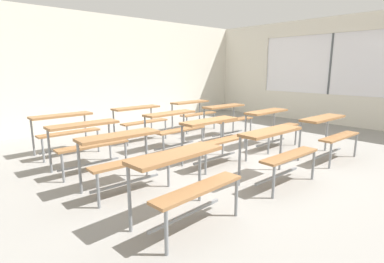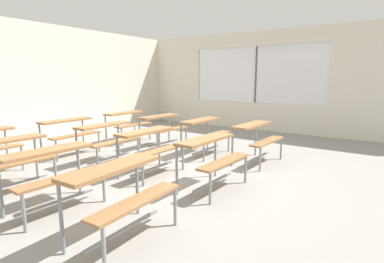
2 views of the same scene
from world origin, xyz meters
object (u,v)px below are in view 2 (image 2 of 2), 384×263
at_px(desk_bench_r0c1, 212,151).
at_px(desk_bench_r1c1, 150,141).
at_px(desk_bench_r1c2, 205,128).
at_px(desk_bench_r1c0, 52,165).
at_px(desk_bench_r3c2, 127,119).
at_px(desk_bench_r3c1, 69,128).
at_px(desk_bench_r0c0, 120,185).
at_px(desk_bench_r2c1, 107,134).
at_px(desk_bench_r0c2, 257,134).
at_px(desk_bench_r2c2, 163,123).
at_px(desk_bench_r2c0, 8,152).

height_order(desk_bench_r0c1, desk_bench_r1c1, same).
xyz_separation_m(desk_bench_r1c1, desk_bench_r1c2, (1.65, -0.01, 0.00)).
distance_m(desk_bench_r1c0, desk_bench_r1c1, 1.70).
bearing_deg(desk_bench_r1c0, desk_bench_r3c2, 36.36).
bearing_deg(desk_bench_r3c1, desk_bench_r0c1, -90.18).
height_order(desk_bench_r0c0, desk_bench_r1c0, same).
bearing_deg(desk_bench_r1c2, desk_bench_r1c1, 179.57).
distance_m(desk_bench_r2c1, desk_bench_r3c1, 1.17).
height_order(desk_bench_r1c0, desk_bench_r3c2, same).
xyz_separation_m(desk_bench_r3c1, desk_bench_r3c2, (1.66, 0.03, 0.00)).
relative_size(desk_bench_r0c2, desk_bench_r2c2, 1.00).
bearing_deg(desk_bench_r0c1, desk_bench_r1c0, 146.17).
relative_size(desk_bench_r0c0, desk_bench_r2c0, 1.02).
bearing_deg(desk_bench_r3c1, desk_bench_r0c2, -64.55).
height_order(desk_bench_r2c1, desk_bench_r3c2, same).
bearing_deg(desk_bench_r0c2, desk_bench_r2c1, 127.47).
relative_size(desk_bench_r1c0, desk_bench_r2c1, 1.00).
relative_size(desk_bench_r0c2, desk_bench_r1c2, 1.01).
relative_size(desk_bench_r0c0, desk_bench_r3c2, 1.01).
bearing_deg(desk_bench_r3c1, desk_bench_r2c0, -146.24).
bearing_deg(desk_bench_r0c1, desk_bench_r1c2, 36.82).
bearing_deg(desk_bench_r2c1, desk_bench_r1c0, -149.14).
relative_size(desk_bench_r0c0, desk_bench_r0c1, 1.02).
xyz_separation_m(desk_bench_r0c1, desk_bench_r2c2, (1.63, 2.34, 0.00)).
bearing_deg(desk_bench_r2c1, desk_bench_r0c0, -128.41).
bearing_deg(desk_bench_r3c2, desk_bench_r2c0, -161.83).
distance_m(desk_bench_r1c2, desk_bench_r3c1, 2.85).
relative_size(desk_bench_r0c2, desk_bench_r1c1, 1.01).
relative_size(desk_bench_r0c1, desk_bench_r0c2, 1.00).
height_order(desk_bench_r1c2, desk_bench_r3c2, same).
relative_size(desk_bench_r0c2, desk_bench_r1c0, 1.00).
bearing_deg(desk_bench_r1c0, desk_bench_r1c1, 1.00).
bearing_deg(desk_bench_r1c0, desk_bench_r1c2, 1.11).
xyz_separation_m(desk_bench_r2c0, desk_bench_r2c1, (1.75, 0.00, 0.00)).
relative_size(desk_bench_r0c0, desk_bench_r2c1, 1.01).
distance_m(desk_bench_r1c1, desk_bench_r2c2, 2.02).
distance_m(desk_bench_r1c2, desk_bench_r2c1, 1.99).
xyz_separation_m(desk_bench_r2c0, desk_bench_r3c1, (1.71, 1.17, 0.00)).
height_order(desk_bench_r0c1, desk_bench_r3c2, same).
relative_size(desk_bench_r2c1, desk_bench_r3c1, 1.01).
xyz_separation_m(desk_bench_r1c0, desk_bench_r1c1, (1.70, -0.02, 0.00)).
bearing_deg(desk_bench_r1c1, desk_bench_r3c2, 54.68).
bearing_deg(desk_bench_r3c2, desk_bench_r1c1, -126.82).
distance_m(desk_bench_r2c0, desk_bench_r3c2, 3.58).
distance_m(desk_bench_r0c2, desk_bench_r3c1, 3.86).
height_order(desk_bench_r0c0, desk_bench_r1c1, same).
bearing_deg(desk_bench_r0c0, desk_bench_r3c2, 43.51).
bearing_deg(desk_bench_r0c0, desk_bench_r2c1, 50.38).
relative_size(desk_bench_r2c1, desk_bench_r3c2, 1.00).
relative_size(desk_bench_r0c0, desk_bench_r1c0, 1.01).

